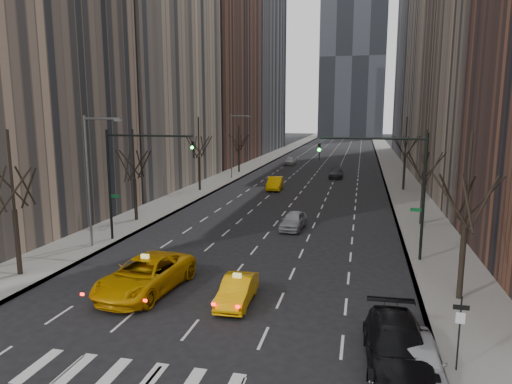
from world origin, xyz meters
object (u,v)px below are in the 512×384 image
Objects in this scene: silver_sedan_ahead at (293,220)px; taxi_sedan at (237,290)px; parked_suv_black at (397,347)px; parked_sedan_silver at (418,360)px; taxi_suv at (145,275)px.

taxi_sedan is at bearing -87.81° from silver_sedan_ahead.
parked_suv_black is 1.34× the size of parked_sedan_silver.
parked_suv_black reaches higher than parked_sedan_silver.
silver_sedan_ahead is at bearing 75.50° from taxi_suv.
parked_sedan_silver is at bearing -15.48° from taxi_suv.
parked_suv_black is at bearing -66.76° from silver_sedan_ahead.
taxi_sedan is 8.45m from parked_suv_black.
taxi_suv reaches higher than parked_sedan_silver.
parked_sedan_silver is at bearing -41.32° from parked_suv_black.
silver_sedan_ahead is 21.40m from parked_sedan_silver.
taxi_sedan is 0.71× the size of parked_suv_black.
parked_sedan_silver is at bearing -65.52° from silver_sedan_ahead.
parked_suv_black is at bearing 140.44° from parked_sedan_silver.
parked_sedan_silver is (7.45, -20.06, 0.01)m from silver_sedan_ahead.
taxi_suv is at bearing 157.12° from parked_suv_black.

